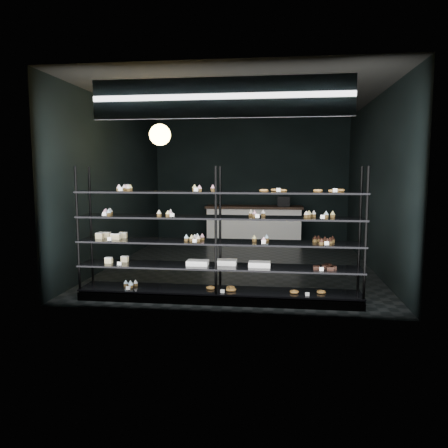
# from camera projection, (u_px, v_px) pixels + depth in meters

# --- Properties ---
(room) EXTENTS (5.01, 6.01, 3.20)m
(room) POSITION_uv_depth(u_px,v_px,m) (240.00, 184.00, 8.45)
(room) COLOR black
(room) RESTS_ON ground
(display_shelf) EXTENTS (4.00, 0.50, 1.91)m
(display_shelf) POSITION_uv_depth(u_px,v_px,m) (216.00, 257.00, 6.17)
(display_shelf) COLOR black
(display_shelf) RESTS_ON room
(signage) EXTENTS (3.30, 0.05, 0.50)m
(signage) POSITION_uv_depth(u_px,v_px,m) (220.00, 98.00, 5.43)
(signage) COLOR #0E0B3B
(signage) RESTS_ON room
(pendant_lamp) EXTENTS (0.35, 0.35, 0.91)m
(pendant_lamp) POSITION_uv_depth(u_px,v_px,m) (160.00, 135.00, 7.30)
(pendant_lamp) COLOR black
(pendant_lamp) RESTS_ON room
(service_counter) EXTENTS (2.42, 0.65, 1.23)m
(service_counter) POSITION_uv_depth(u_px,v_px,m) (255.00, 225.00, 11.03)
(service_counter) COLOR white
(service_counter) RESTS_ON room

